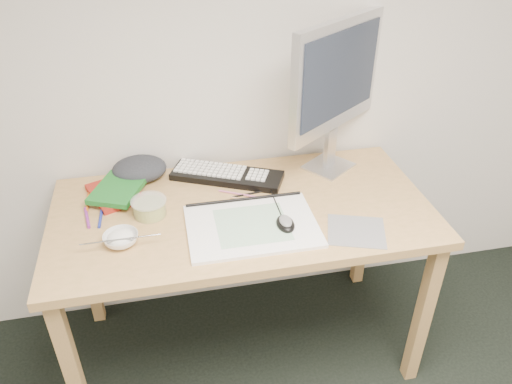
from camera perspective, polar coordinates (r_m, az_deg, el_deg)
desk at (r=1.90m, az=-1.53°, el=-3.90°), size 1.40×0.70×0.75m
mousepad at (r=1.77m, az=11.38°, el=-4.40°), size 0.24×0.23×0.00m
sketchpad at (r=1.75m, az=-0.45°, el=-3.91°), size 0.45×0.33×0.01m
keyboard at (r=2.02m, az=-3.32°, el=1.89°), size 0.46×0.32×0.03m
monitor at (r=1.96m, az=9.16°, el=12.51°), size 0.44×0.34×0.61m
mouse at (r=1.74m, az=3.39°, el=-3.37°), size 0.06×0.10×0.03m
rice_bowl at (r=1.73m, az=-15.18°, el=-5.22°), size 0.13×0.13×0.04m
chopsticks at (r=1.70m, az=-15.21°, el=-5.26°), size 0.25×0.02×0.02m
fruit_tub at (r=1.84m, az=-12.09°, el=-1.75°), size 0.13×0.13×0.06m
book_red at (r=1.99m, az=-15.85°, el=-0.13°), size 0.23×0.26×0.02m
book_green at (r=1.97m, az=-15.44°, el=0.36°), size 0.24×0.27×0.02m
cloth_lump at (r=2.07m, az=-13.18°, el=2.57°), size 0.21×0.19×0.08m
pencil_pink at (r=1.92m, az=-1.56°, el=-0.30°), size 0.17×0.10×0.01m
pencil_tan at (r=1.88m, az=-0.13°, el=-1.00°), size 0.18×0.09×0.01m
pencil_black at (r=1.93m, az=-0.24°, el=-0.11°), size 0.18×0.03×0.01m
marker_blue at (r=1.88m, az=-17.33°, el=-2.80°), size 0.02×0.12×0.01m
marker_orange at (r=1.98m, az=-18.68°, el=-1.12°), size 0.01×0.12×0.01m
marker_purple at (r=1.89m, az=-18.74°, el=-2.80°), size 0.03×0.13×0.01m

